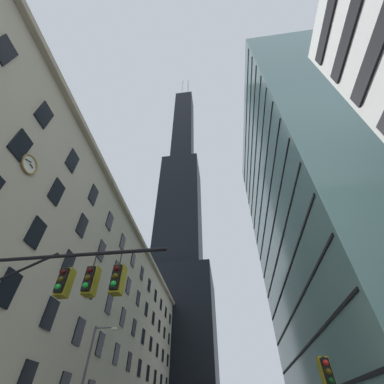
{
  "coord_description": "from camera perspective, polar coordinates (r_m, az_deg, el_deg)",
  "views": [
    {
      "loc": [
        2.73,
        -6.2,
        1.73
      ],
      "look_at": [
        -0.34,
        17.6,
        24.25
      ],
      "focal_mm": 23.48,
      "sensor_mm": 36.0,
      "label": 1
    }
  ],
  "objects": [
    {
      "name": "glass_office_midrise",
      "position": [
        45.94,
        27.26,
        -2.81
      ],
      "size": [
        17.25,
        35.18,
        55.98
      ],
      "color": "gray",
      "rests_on": "ground"
    },
    {
      "name": "station_building",
      "position": [
        44.18,
        -22.07,
        -25.78
      ],
      "size": [
        13.11,
        75.2,
        25.93
      ],
      "color": "#BCAF93",
      "rests_on": "ground"
    },
    {
      "name": "traffic_light_near_right",
      "position": [
        12.97,
        28.65,
        -33.27
      ],
      "size": [
        0.4,
        0.63,
        3.63
      ],
      "color": "black",
      "rests_on": "sidewalk_right"
    },
    {
      "name": "traffic_signal_mast",
      "position": [
        10.93,
        -29.65,
        -20.09
      ],
      "size": [
        7.64,
        0.63,
        6.8
      ],
      "color": "black",
      "rests_on": "sidewalk_left"
    },
    {
      "name": "dark_skyscraper",
      "position": [
        95.06,
        -2.93,
        -9.96
      ],
      "size": [
        22.78,
        22.78,
        189.71
      ],
      "color": "black",
      "rests_on": "ground"
    },
    {
      "name": "street_lamppost",
      "position": [
        23.56,
        -22.48,
        -33.68
      ],
      "size": [
        1.92,
        0.32,
        7.52
      ],
      "color": "#47474C",
      "rests_on": "sidewalk_left"
    }
  ]
}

